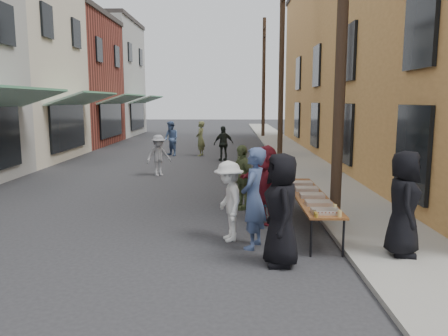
{
  "coord_description": "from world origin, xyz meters",
  "views": [
    {
      "loc": [
        1.82,
        -7.17,
        2.79
      ],
      "look_at": [
        1.66,
        2.5,
        1.3
      ],
      "focal_mm": 35.0,
      "sensor_mm": 36.0,
      "label": 1
    }
  ],
  "objects_px": {
    "catering_tray_sausage": "(325,211)",
    "server": "(404,203)",
    "serving_table": "(309,196)",
    "utility_pole_far": "(264,78)",
    "guest_front_c": "(269,181)",
    "utility_pole_near": "(342,24)",
    "guest_front_a": "(281,210)",
    "utility_pole_mid": "(281,66)"
  },
  "relations": [
    {
      "from": "catering_tray_sausage",
      "to": "server",
      "type": "distance_m",
      "value": 1.35
    },
    {
      "from": "serving_table",
      "to": "catering_tray_sausage",
      "type": "relative_size",
      "value": 8.0
    },
    {
      "from": "utility_pole_far",
      "to": "catering_tray_sausage",
      "type": "distance_m",
      "value": 26.63
    },
    {
      "from": "serving_table",
      "to": "utility_pole_far",
      "type": "bearing_deg",
      "value": 88.26
    },
    {
      "from": "serving_table",
      "to": "guest_front_c",
      "type": "height_order",
      "value": "guest_front_c"
    },
    {
      "from": "serving_table",
      "to": "guest_front_c",
      "type": "xyz_separation_m",
      "value": [
        -0.76,
        1.49,
        0.07
      ]
    },
    {
      "from": "utility_pole_near",
      "to": "guest_front_a",
      "type": "relative_size",
      "value": 4.66
    },
    {
      "from": "guest_front_a",
      "to": "utility_pole_mid",
      "type": "bearing_deg",
      "value": 167.98
    },
    {
      "from": "serving_table",
      "to": "server",
      "type": "height_order",
      "value": "server"
    },
    {
      "from": "utility_pole_near",
      "to": "utility_pole_mid",
      "type": "height_order",
      "value": "same"
    },
    {
      "from": "guest_front_a",
      "to": "guest_front_c",
      "type": "height_order",
      "value": "guest_front_a"
    },
    {
      "from": "guest_front_a",
      "to": "server",
      "type": "height_order",
      "value": "server"
    },
    {
      "from": "guest_front_c",
      "to": "guest_front_a",
      "type": "bearing_deg",
      "value": -11.2
    },
    {
      "from": "utility_pole_near",
      "to": "guest_front_c",
      "type": "distance_m",
      "value": 4.09
    },
    {
      "from": "utility_pole_far",
      "to": "server",
      "type": "bearing_deg",
      "value": -88.87
    },
    {
      "from": "utility_pole_near",
      "to": "guest_front_c",
      "type": "height_order",
      "value": "utility_pole_near"
    },
    {
      "from": "utility_pole_near",
      "to": "catering_tray_sausage",
      "type": "xyz_separation_m",
      "value": [
        -0.75,
        -2.36,
        -3.71
      ]
    },
    {
      "from": "utility_pole_mid",
      "to": "serving_table",
      "type": "distance_m",
      "value": 13.28
    },
    {
      "from": "guest_front_a",
      "to": "utility_pole_far",
      "type": "bearing_deg",
      "value": 170.73
    },
    {
      "from": "serving_table",
      "to": "catering_tray_sausage",
      "type": "bearing_deg",
      "value": -90.0
    },
    {
      "from": "guest_front_a",
      "to": "server",
      "type": "xyz_separation_m",
      "value": [
        2.15,
        0.25,
        0.06
      ]
    },
    {
      "from": "catering_tray_sausage",
      "to": "guest_front_a",
      "type": "relative_size",
      "value": 0.26
    },
    {
      "from": "utility_pole_mid",
      "to": "catering_tray_sausage",
      "type": "relative_size",
      "value": 18.0
    },
    {
      "from": "serving_table",
      "to": "catering_tray_sausage",
      "type": "xyz_separation_m",
      "value": [
        -0.0,
        -1.65,
        0.08
      ]
    },
    {
      "from": "utility_pole_far",
      "to": "utility_pole_near",
      "type": "bearing_deg",
      "value": -90.0
    },
    {
      "from": "utility_pole_mid",
      "to": "guest_front_a",
      "type": "relative_size",
      "value": 4.66
    },
    {
      "from": "server",
      "to": "utility_pole_mid",
      "type": "bearing_deg",
      "value": 15.99
    },
    {
      "from": "guest_front_c",
      "to": "server",
      "type": "xyz_separation_m",
      "value": [
        2.03,
        -3.49,
        0.24
      ]
    },
    {
      "from": "utility_pole_mid",
      "to": "serving_table",
      "type": "height_order",
      "value": "utility_pole_mid"
    },
    {
      "from": "utility_pole_far",
      "to": "guest_front_c",
      "type": "distance_m",
      "value": 23.56
    },
    {
      "from": "utility_pole_near",
      "to": "guest_front_c",
      "type": "relative_size",
      "value": 5.75
    },
    {
      "from": "serving_table",
      "to": "guest_front_a",
      "type": "bearing_deg",
      "value": -111.24
    },
    {
      "from": "utility_pole_near",
      "to": "utility_pole_mid",
      "type": "bearing_deg",
      "value": 90.0
    },
    {
      "from": "utility_pole_far",
      "to": "catering_tray_sausage",
      "type": "bearing_deg",
      "value": -91.63
    },
    {
      "from": "utility_pole_near",
      "to": "server",
      "type": "relative_size",
      "value": 4.87
    },
    {
      "from": "guest_front_c",
      "to": "server",
      "type": "relative_size",
      "value": 0.85
    },
    {
      "from": "serving_table",
      "to": "server",
      "type": "relative_size",
      "value": 2.16
    },
    {
      "from": "serving_table",
      "to": "utility_pole_mid",
      "type": "bearing_deg",
      "value": 86.62
    },
    {
      "from": "server",
      "to": "guest_front_a",
      "type": "bearing_deg",
      "value": 110.66
    },
    {
      "from": "utility_pole_far",
      "to": "guest_front_c",
      "type": "relative_size",
      "value": 5.75
    },
    {
      "from": "utility_pole_mid",
      "to": "server",
      "type": "xyz_separation_m",
      "value": [
        0.53,
        -14.71,
        -3.48
      ]
    },
    {
      "from": "utility_pole_far",
      "to": "catering_tray_sausage",
      "type": "xyz_separation_m",
      "value": [
        -0.75,
        -26.36,
        -3.71
      ]
    }
  ]
}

